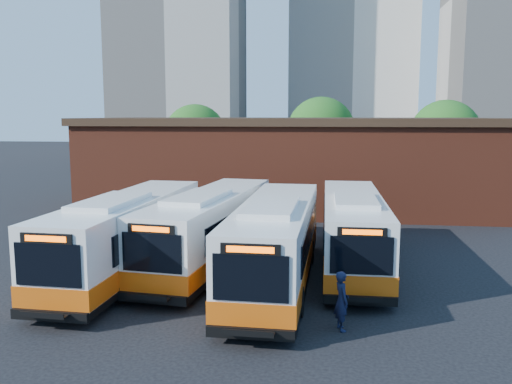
# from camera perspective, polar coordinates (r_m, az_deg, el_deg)

# --- Properties ---
(ground) EXTENTS (220.00, 220.00, 0.00)m
(ground) POSITION_cam_1_polar(r_m,az_deg,el_deg) (20.40, 0.31, -10.78)
(ground) COLOR black
(bus_west) EXTENTS (3.22, 12.67, 3.42)m
(bus_west) POSITION_cam_1_polar(r_m,az_deg,el_deg) (23.18, -13.34, -4.70)
(bus_west) COLOR white
(bus_west) RESTS_ON ground
(bus_midwest) EXTENTS (4.06, 12.54, 3.37)m
(bus_midwest) POSITION_cam_1_polar(r_m,az_deg,el_deg) (24.03, -4.84, -4.11)
(bus_midwest) COLOR white
(bus_midwest) RESTS_ON ground
(bus_mideast) EXTENTS (2.99, 12.67, 3.43)m
(bus_mideast) POSITION_cam_1_polar(r_m,az_deg,el_deg) (21.28, 2.10, -5.62)
(bus_mideast) COLOR white
(bus_mideast) RESTS_ON ground
(bus_east) EXTENTS (2.57, 12.07, 3.28)m
(bus_east) POSITION_cam_1_polar(r_m,az_deg,el_deg) (24.17, 10.13, -4.23)
(bus_east) COLOR white
(bus_east) RESTS_ON ground
(transit_worker) EXTENTS (0.63, 0.78, 1.87)m
(transit_worker) POSITION_cam_1_polar(r_m,az_deg,el_deg) (17.20, 9.00, -11.24)
(transit_worker) COLOR black
(transit_worker) RESTS_ON ground
(depot_building) EXTENTS (28.60, 12.60, 6.40)m
(depot_building) POSITION_cam_1_polar(r_m,az_deg,el_deg) (39.37, 3.78, 3.22)
(depot_building) COLOR maroon
(depot_building) RESTS_ON ground
(tree_west) EXTENTS (6.00, 6.00, 7.65)m
(tree_west) POSITION_cam_1_polar(r_m,az_deg,el_deg) (52.65, -6.41, 5.93)
(tree_west) COLOR #382314
(tree_west) RESTS_ON ground
(tree_mid) EXTENTS (6.56, 6.56, 8.36)m
(tree_mid) POSITION_cam_1_polar(r_m,az_deg,el_deg) (53.18, 6.86, 6.41)
(tree_mid) COLOR #382314
(tree_mid) RESTS_ON ground
(tree_east) EXTENTS (6.24, 6.24, 7.96)m
(tree_east) POSITION_cam_1_polar(r_m,az_deg,el_deg) (51.32, 19.27, 5.68)
(tree_east) COLOR #382314
(tree_east) RESTS_ON ground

